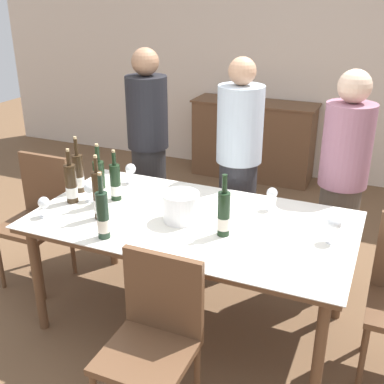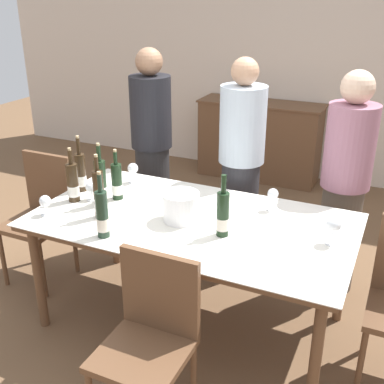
{
  "view_description": "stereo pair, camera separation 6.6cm",
  "coord_description": "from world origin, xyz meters",
  "px_view_note": "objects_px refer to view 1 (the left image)",
  "views": [
    {
      "loc": [
        1.04,
        -2.41,
        2.07
      ],
      "look_at": [
        0.0,
        0.0,
        0.95
      ],
      "focal_mm": 45.0,
      "sensor_mm": 36.0,
      "label": 1
    },
    {
      "loc": [
        1.1,
        -2.38,
        2.07
      ],
      "look_at": [
        0.0,
        0.0,
        0.95
      ],
      "focal_mm": 45.0,
      "sensor_mm": 36.0,
      "label": 2
    }
  ],
  "objects_px": {
    "sideboard_cabinet": "(253,140)",
    "wine_bottle_3": "(99,197)",
    "wine_glass_4": "(89,189)",
    "person_host": "(149,151)",
    "wine_glass_0": "(44,204)",
    "wine_bottle_4": "(100,185)",
    "person_guest_right": "(342,186)",
    "chair_left_end": "(39,211)",
    "chair_near_front": "(154,333)",
    "person_guest_left": "(238,170)",
    "ice_bucket": "(181,206)",
    "wine_bottle_0": "(103,216)",
    "dining_table": "(192,228)",
    "wine_glass_2": "(334,224)",
    "wine_bottle_1": "(79,174)",
    "wine_glass_3": "(131,170)",
    "wine_bottle_5": "(71,185)",
    "wine_glass_1": "(272,194)",
    "wine_bottle_2": "(115,183)",
    "wine_bottle_6": "(224,215)"
  },
  "relations": [
    {
      "from": "wine_bottle_0",
      "to": "person_guest_right",
      "type": "distance_m",
      "value": 1.68
    },
    {
      "from": "wine_glass_0",
      "to": "person_guest_right",
      "type": "xyz_separation_m",
      "value": [
        1.62,
        1.15,
        -0.05
      ]
    },
    {
      "from": "dining_table",
      "to": "person_guest_left",
      "type": "height_order",
      "value": "person_guest_left"
    },
    {
      "from": "wine_glass_1",
      "to": "wine_glass_4",
      "type": "height_order",
      "value": "wine_glass_1"
    },
    {
      "from": "wine_bottle_0",
      "to": "chair_left_end",
      "type": "xyz_separation_m",
      "value": [
        -0.9,
        0.49,
        -0.35
      ]
    },
    {
      "from": "wine_bottle_6",
      "to": "wine_glass_2",
      "type": "height_order",
      "value": "wine_bottle_6"
    },
    {
      "from": "wine_bottle_0",
      "to": "chair_left_end",
      "type": "distance_m",
      "value": 1.09
    },
    {
      "from": "wine_glass_0",
      "to": "person_host",
      "type": "bearing_deg",
      "value": 86.58
    },
    {
      "from": "person_host",
      "to": "wine_glass_4",
      "type": "bearing_deg",
      "value": -87.01
    },
    {
      "from": "sideboard_cabinet",
      "to": "chair_left_end",
      "type": "height_order",
      "value": "chair_left_end"
    },
    {
      "from": "wine_glass_0",
      "to": "wine_glass_1",
      "type": "bearing_deg",
      "value": 27.44
    },
    {
      "from": "wine_bottle_4",
      "to": "person_host",
      "type": "height_order",
      "value": "person_host"
    },
    {
      "from": "wine_bottle_5",
      "to": "chair_left_end",
      "type": "relative_size",
      "value": 0.39
    },
    {
      "from": "wine_bottle_1",
      "to": "wine_bottle_3",
      "type": "height_order",
      "value": "wine_bottle_3"
    },
    {
      "from": "wine_bottle_5",
      "to": "wine_bottle_2",
      "type": "bearing_deg",
      "value": 31.73
    },
    {
      "from": "wine_glass_1",
      "to": "wine_bottle_4",
      "type": "bearing_deg",
      "value": -159.76
    },
    {
      "from": "wine_bottle_5",
      "to": "wine_glass_2",
      "type": "xyz_separation_m",
      "value": [
        1.64,
        0.12,
        -0.01
      ]
    },
    {
      "from": "wine_bottle_0",
      "to": "person_host",
      "type": "bearing_deg",
      "value": 107.48
    },
    {
      "from": "chair_near_front",
      "to": "ice_bucket",
      "type": "bearing_deg",
      "value": 104.36
    },
    {
      "from": "ice_bucket",
      "to": "person_guest_right",
      "type": "bearing_deg",
      "value": 46.18
    },
    {
      "from": "sideboard_cabinet",
      "to": "chair_left_end",
      "type": "relative_size",
      "value": 1.47
    },
    {
      "from": "wine_bottle_5",
      "to": "wine_bottle_4",
      "type": "bearing_deg",
      "value": 7.1
    },
    {
      "from": "wine_glass_4",
      "to": "chair_left_end",
      "type": "distance_m",
      "value": 0.63
    },
    {
      "from": "wine_glass_3",
      "to": "chair_near_front",
      "type": "xyz_separation_m",
      "value": [
        0.76,
        -1.13,
        -0.34
      ]
    },
    {
      "from": "chair_near_front",
      "to": "chair_left_end",
      "type": "relative_size",
      "value": 0.95
    },
    {
      "from": "ice_bucket",
      "to": "wine_bottle_1",
      "type": "xyz_separation_m",
      "value": [
        -0.82,
        0.13,
        0.03
      ]
    },
    {
      "from": "sideboard_cabinet",
      "to": "wine_bottle_3",
      "type": "distance_m",
      "value": 3.0
    },
    {
      "from": "sideboard_cabinet",
      "to": "person_guest_right",
      "type": "height_order",
      "value": "person_guest_right"
    },
    {
      "from": "dining_table",
      "to": "wine_glass_2",
      "type": "relative_size",
      "value": 12.19
    },
    {
      "from": "ice_bucket",
      "to": "person_host",
      "type": "height_order",
      "value": "person_host"
    },
    {
      "from": "person_host",
      "to": "sideboard_cabinet",
      "type": "bearing_deg",
      "value": 79.25
    },
    {
      "from": "wine_bottle_4",
      "to": "wine_glass_0",
      "type": "relative_size",
      "value": 3.22
    },
    {
      "from": "person_host",
      "to": "person_guest_left",
      "type": "bearing_deg",
      "value": -8.2
    },
    {
      "from": "sideboard_cabinet",
      "to": "person_guest_right",
      "type": "xyz_separation_m",
      "value": [
        1.19,
        -1.93,
        0.36
      ]
    },
    {
      "from": "wine_bottle_0",
      "to": "person_guest_right",
      "type": "xyz_separation_m",
      "value": [
        1.14,
        1.23,
        -0.1
      ]
    },
    {
      "from": "wine_glass_0",
      "to": "wine_glass_2",
      "type": "xyz_separation_m",
      "value": [
        1.67,
        0.37,
        0.03
      ]
    },
    {
      "from": "wine_glass_2",
      "to": "wine_glass_3",
      "type": "bearing_deg",
      "value": 167.54
    },
    {
      "from": "wine_bottle_3",
      "to": "chair_near_front",
      "type": "height_order",
      "value": "wine_bottle_3"
    },
    {
      "from": "chair_near_front",
      "to": "wine_glass_4",
      "type": "bearing_deg",
      "value": 138.79
    },
    {
      "from": "chair_left_end",
      "to": "person_guest_left",
      "type": "distance_m",
      "value": 1.5
    },
    {
      "from": "wine_glass_4",
      "to": "wine_bottle_6",
      "type": "bearing_deg",
      "value": -5.73
    },
    {
      "from": "wine_bottle_3",
      "to": "wine_glass_0",
      "type": "height_order",
      "value": "wine_bottle_3"
    },
    {
      "from": "wine_glass_0",
      "to": "wine_glass_4",
      "type": "xyz_separation_m",
      "value": [
        0.12,
        0.31,
        -0.0
      ]
    },
    {
      "from": "wine_glass_2",
      "to": "wine_glass_4",
      "type": "bearing_deg",
      "value": -177.83
    },
    {
      "from": "chair_near_front",
      "to": "person_guest_right",
      "type": "distance_m",
      "value": 1.73
    },
    {
      "from": "wine_glass_1",
      "to": "dining_table",
      "type": "bearing_deg",
      "value": -141.02
    },
    {
      "from": "wine_bottle_4",
      "to": "chair_near_front",
      "type": "distance_m",
      "value": 1.1
    },
    {
      "from": "wine_glass_4",
      "to": "person_host",
      "type": "height_order",
      "value": "person_host"
    },
    {
      "from": "wine_bottle_2",
      "to": "ice_bucket",
      "type": "bearing_deg",
      "value": -12.34
    },
    {
      "from": "wine_glass_3",
      "to": "person_guest_left",
      "type": "relative_size",
      "value": 0.09
    }
  ]
}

